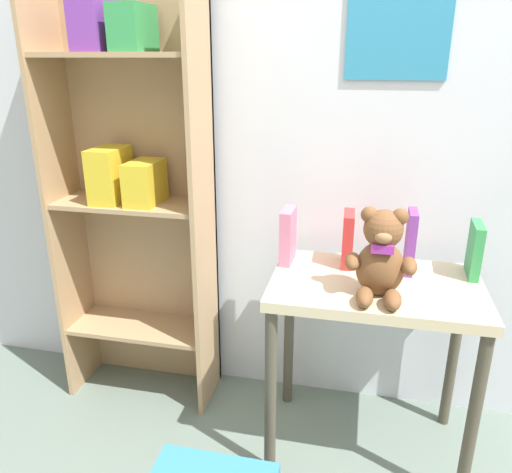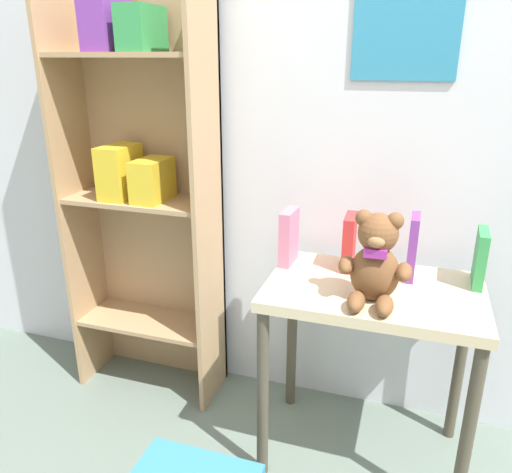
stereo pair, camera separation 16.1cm
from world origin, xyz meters
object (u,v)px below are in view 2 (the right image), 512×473
at_px(teddy_bear, 375,262).
at_px(book_standing_pink, 289,237).
at_px(bookshelf_side, 142,174).
at_px(display_table, 372,316).
at_px(book_standing_purple, 413,247).
at_px(book_standing_red, 349,242).
at_px(book_standing_green, 480,258).

relative_size(teddy_bear, book_standing_pink, 1.43).
height_order(bookshelf_side, teddy_bear, bookshelf_side).
height_order(display_table, book_standing_purple, book_standing_purple).
xyz_separation_m(teddy_bear, book_standing_pink, (-0.32, 0.21, -0.03)).
distance_m(book_standing_red, book_standing_green, 0.42).
bearing_deg(bookshelf_side, teddy_bear, -17.18).
distance_m(teddy_bear, book_standing_red, 0.26).
bearing_deg(book_standing_red, teddy_bear, -66.82).
bearing_deg(display_table, book_standing_purple, 46.62).
xyz_separation_m(book_standing_pink, book_standing_purple, (0.42, 0.00, 0.01)).
distance_m(book_standing_red, book_standing_purple, 0.21).
relative_size(bookshelf_side, book_standing_pink, 8.52).
bearing_deg(book_standing_pink, teddy_bear, -30.73).
height_order(book_standing_pink, book_standing_green, book_standing_pink).
xyz_separation_m(bookshelf_side, display_table, (0.94, -0.19, -0.37)).
relative_size(book_standing_red, book_standing_purple, 0.88).
xyz_separation_m(display_table, book_standing_green, (0.32, 0.13, 0.20)).
relative_size(book_standing_pink, book_standing_red, 1.03).
height_order(book_standing_pink, book_standing_purple, book_standing_purple).
bearing_deg(book_standing_green, book_standing_red, -177.98).
height_order(book_standing_pink, book_standing_red, book_standing_pink).
bearing_deg(book_standing_purple, book_standing_pink, -179.11).
bearing_deg(bookshelf_side, book_standing_red, -4.08).
bearing_deg(book_standing_red, bookshelf_side, 174.04).
distance_m(book_standing_pink, book_standing_red, 0.21).
bearing_deg(book_standing_pink, book_standing_green, 4.15).
height_order(book_standing_red, book_standing_purple, book_standing_purple).
bearing_deg(book_standing_red, book_standing_purple, -7.17).
xyz_separation_m(bookshelf_side, book_standing_pink, (0.63, -0.08, -0.16)).
height_order(display_table, teddy_bear, teddy_bear).
height_order(teddy_bear, book_standing_pink, teddy_bear).
bearing_deg(book_standing_purple, book_standing_green, 4.35).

